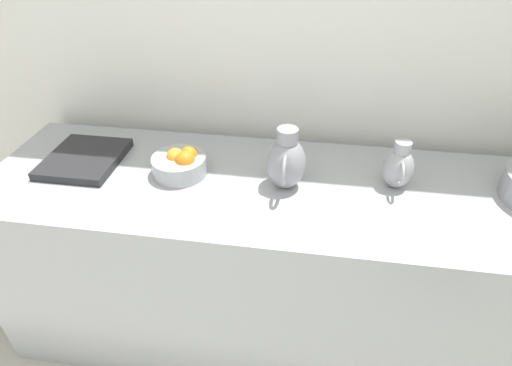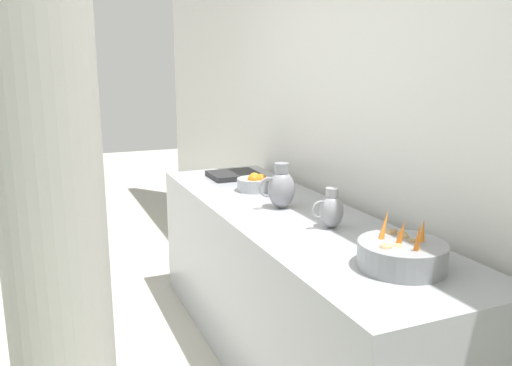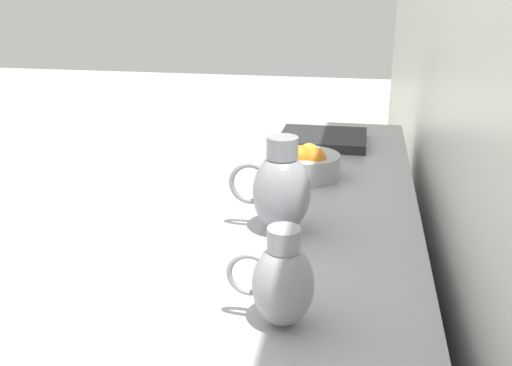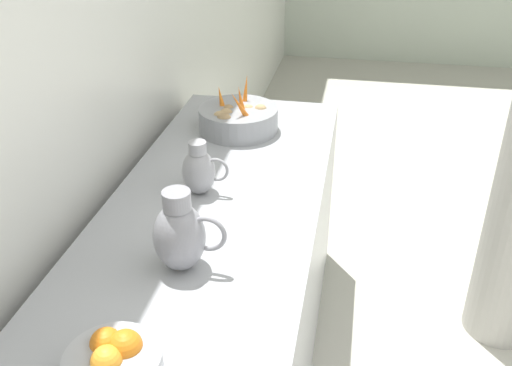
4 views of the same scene
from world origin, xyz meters
The scene contains 6 objects.
tile_wall_left centered at (-1.95, 0.52, 1.50)m, with size 0.10×9.15×3.00m, color silver.
prep_counter centered at (-1.47, 0.02, 0.45)m, with size 0.74×2.62×0.90m, color #9EA0A5.
orange_bowl centered at (-1.49, -0.48, 0.95)m, with size 0.22×0.22×0.12m.
metal_pitcher_tall centered at (-1.47, -0.05, 1.01)m, with size 0.21×0.15×0.25m.
metal_pitcher_short centered at (-1.53, 0.38, 0.99)m, with size 0.17×0.12×0.20m.
counter_sink_basin centered at (-1.51, -0.92, 0.92)m, with size 0.34×0.30×0.04m, color #232326.
Camera 1 is at (-0.11, 0.04, 1.86)m, focal length 29.41 mm.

